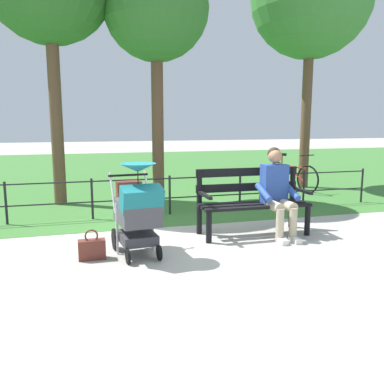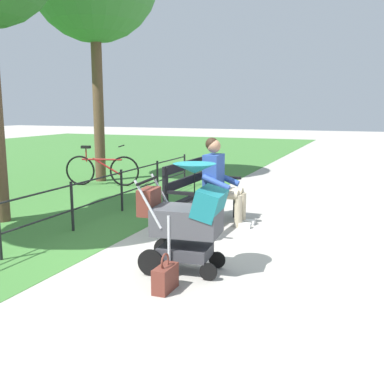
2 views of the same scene
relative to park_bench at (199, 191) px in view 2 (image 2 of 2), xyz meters
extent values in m
plane|color=#ADA89E|center=(0.87, 0.12, -0.53)|extent=(60.00, 60.00, 0.00)
cube|color=black|center=(0.00, -0.06, -0.08)|extent=(1.60, 0.13, 0.04)
cube|color=black|center=(0.00, 0.12, -0.08)|extent=(1.60, 0.13, 0.04)
cube|color=black|center=(0.01, 0.30, -0.08)|extent=(1.60, 0.13, 0.04)
cube|color=black|center=(0.00, -0.16, 0.14)|extent=(1.60, 0.07, 0.12)
cube|color=black|center=(0.00, -0.16, 0.37)|extent=(1.60, 0.07, 0.12)
cylinder|color=black|center=(-0.74, 0.33, -0.30)|extent=(0.08, 0.08, 0.45)
cylinder|color=black|center=(-0.75, -0.15, -0.05)|extent=(0.08, 0.08, 0.95)
cube|color=black|center=(-0.75, 0.13, 0.10)|extent=(0.06, 0.56, 0.04)
cylinder|color=black|center=(0.76, 0.30, -0.30)|extent=(0.08, 0.08, 0.45)
cylinder|color=black|center=(0.75, -0.18, -0.05)|extent=(0.08, 0.08, 0.95)
cube|color=black|center=(0.75, 0.10, 0.10)|extent=(0.06, 0.56, 0.04)
cylinder|color=tan|center=(-0.39, 0.34, -0.06)|extent=(0.15, 0.40, 0.14)
cylinder|color=tan|center=(-0.19, 0.33, -0.06)|extent=(0.15, 0.40, 0.14)
cylinder|color=tan|center=(-0.39, 0.54, -0.29)|extent=(0.11, 0.11, 0.47)
cylinder|color=tan|center=(-0.19, 0.53, -0.29)|extent=(0.11, 0.11, 0.47)
cube|color=silver|center=(-0.39, 0.62, -0.49)|extent=(0.10, 0.22, 0.07)
cube|color=silver|center=(-0.19, 0.61, -0.49)|extent=(0.10, 0.22, 0.07)
cube|color=#284793|center=(-0.30, 0.12, 0.22)|extent=(0.36, 0.23, 0.56)
cylinder|color=#284793|center=(-0.52, 0.24, 0.12)|extent=(0.10, 0.43, 0.23)
cylinder|color=#284793|center=(-0.08, 0.23, 0.12)|extent=(0.10, 0.43, 0.23)
sphere|color=#A37556|center=(-0.30, 0.12, 0.62)|extent=(0.20, 0.20, 0.20)
sphere|color=black|center=(-0.30, 0.09, 0.65)|extent=(0.19, 0.19, 0.19)
cylinder|color=black|center=(1.57, 0.21, -0.39)|extent=(0.06, 0.28, 0.28)
cylinder|color=black|center=(2.02, 0.25, -0.39)|extent=(0.06, 0.28, 0.28)
cylinder|color=black|center=(1.55, 0.81, -0.44)|extent=(0.05, 0.18, 0.18)
cylinder|color=black|center=(1.93, 0.84, -0.44)|extent=(0.05, 0.18, 0.18)
cube|color=#38383D|center=(1.77, 0.53, -0.31)|extent=(0.47, 0.56, 0.12)
cylinder|color=silver|center=(1.55, 0.41, -0.20)|extent=(0.03, 0.03, 0.65)
cylinder|color=silver|center=(2.01, 0.45, -0.20)|extent=(0.03, 0.03, 0.65)
cube|color=#47474C|center=(1.77, 0.55, 0.02)|extent=(0.52, 0.72, 0.28)
cube|color=#19727A|center=(1.74, 0.79, 0.22)|extent=(0.51, 0.35, 0.33)
cylinder|color=black|center=(1.81, 0.11, 0.42)|extent=(0.52, 0.08, 0.03)
cylinder|color=silver|center=(1.57, 0.19, 0.22)|extent=(0.05, 0.30, 0.49)
cylinder|color=silver|center=(2.03, 0.23, 0.22)|extent=(0.05, 0.30, 0.49)
cone|color=#19727A|center=(1.76, 0.63, 0.57)|extent=(0.48, 0.48, 0.10)
cylinder|color=black|center=(1.76, 0.63, 0.39)|extent=(0.01, 0.01, 0.30)
cube|color=brown|center=(1.81, 0.13, 0.20)|extent=(0.33, 0.19, 0.28)
cube|color=brown|center=(2.32, 0.55, -0.41)|extent=(0.32, 0.14, 0.24)
torus|color=brown|center=(2.32, 0.55, -0.24)|extent=(0.16, 0.02, 0.16)
cylinder|color=black|center=(-3.16, -1.55, -0.18)|extent=(0.04, 0.04, 0.70)
cylinder|color=black|center=(-1.81, -1.55, -0.18)|extent=(0.04, 0.04, 0.70)
cylinder|color=black|center=(-0.47, -1.55, -0.18)|extent=(0.04, 0.04, 0.70)
cylinder|color=black|center=(0.87, -1.55, -0.18)|extent=(0.04, 0.04, 0.70)
cylinder|color=black|center=(0.87, -1.55, 0.12)|extent=(8.06, 0.02, 0.02)
cylinder|color=black|center=(0.87, -1.55, -0.23)|extent=(8.06, 0.02, 0.02)
cylinder|color=brown|center=(-3.07, -3.65, 1.25)|extent=(0.24, 0.24, 3.55)
torus|color=black|center=(-2.65, -2.77, -0.20)|extent=(0.22, 0.65, 0.66)
torus|color=black|center=(-2.38, -3.73, -0.20)|extent=(0.22, 0.65, 0.66)
cylinder|color=maroon|center=(-2.52, -3.25, 0.05)|extent=(0.28, 0.88, 0.04)
cylinder|color=maroon|center=(-2.54, -3.16, -0.10)|extent=(0.21, 0.61, 0.38)
cylinder|color=maroon|center=(-2.42, -3.59, 0.15)|extent=(0.03, 0.03, 0.30)
cube|color=black|center=(-2.42, -3.59, 0.32)|extent=(0.15, 0.22, 0.06)
cylinder|color=black|center=(-2.64, -2.82, 0.35)|extent=(0.43, 0.14, 0.02)
camera|label=1|loc=(2.47, 5.43, 1.11)|focal=38.31mm
camera|label=2|loc=(6.03, 2.32, 1.18)|focal=42.93mm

